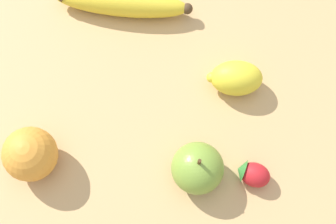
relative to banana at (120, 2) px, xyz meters
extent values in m
plane|color=tan|center=(-0.08, -0.13, -0.02)|extent=(3.00, 3.00, 0.00)
ellipsoid|color=yellow|center=(0.00, 0.00, 0.00)|extent=(0.19, 0.15, 0.04)
sphere|color=#47331E|center=(0.08, -0.06, 0.00)|extent=(0.02, 0.02, 0.02)
sphere|color=orange|center=(-0.20, -0.16, 0.01)|extent=(0.07, 0.07, 0.07)
ellipsoid|color=red|center=(0.04, -0.31, 0.00)|extent=(0.05, 0.05, 0.03)
cone|color=#337A33|center=(0.03, -0.30, 0.00)|extent=(0.03, 0.03, 0.03)
ellipsoid|color=olive|center=(-0.02, -0.27, 0.01)|extent=(0.07, 0.07, 0.06)
cylinder|color=#4C3319|center=(-0.02, -0.27, 0.05)|extent=(0.00, 0.00, 0.01)
ellipsoid|color=yellow|center=(0.09, -0.19, 0.00)|extent=(0.09, 0.08, 0.05)
sphere|color=yellow|center=(0.06, -0.17, 0.00)|extent=(0.01, 0.01, 0.01)
camera|label=1|loc=(-0.12, -0.36, 0.60)|focal=50.00mm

